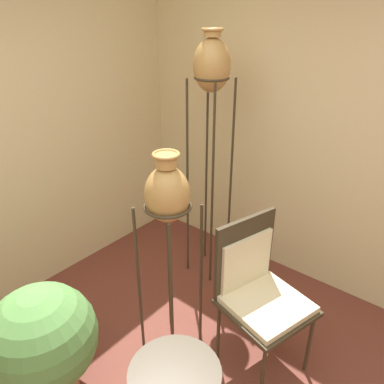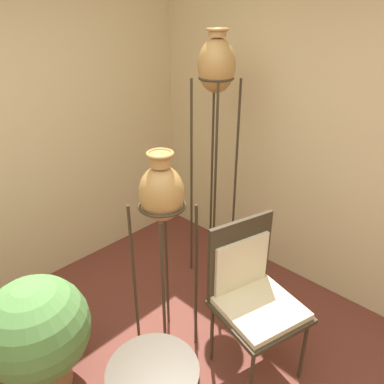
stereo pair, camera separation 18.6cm
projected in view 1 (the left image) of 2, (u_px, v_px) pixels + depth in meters
wall_right at (353, 138)px, 2.80m from camera, size 0.06×7.93×2.70m
vase_stand_tall at (212, 75)px, 2.79m from camera, size 0.28×0.28×2.10m
vase_stand_medium at (167, 199)px, 2.23m from camera, size 0.31×0.31×1.50m
chair at (258, 287)px, 2.41m from camera, size 0.62×0.61×1.06m
potted_plant at (43, 341)px, 2.22m from camera, size 0.65×0.65×0.81m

